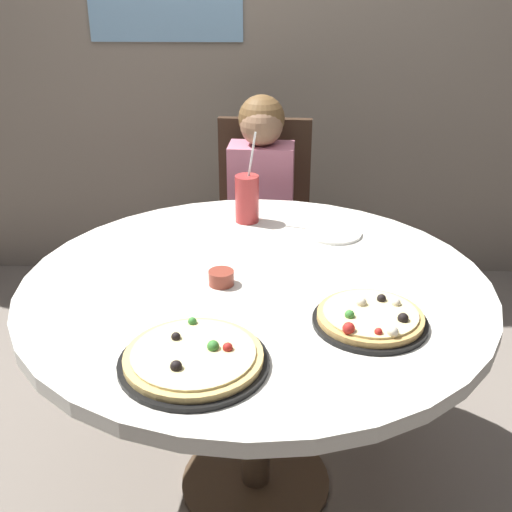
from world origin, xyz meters
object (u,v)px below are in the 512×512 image
(pizza_veggie, at_px, (194,358))
(sauce_bowl, at_px, (221,278))
(soda_cup, at_px, (247,198))
(chair_wooden, at_px, (263,219))
(plate_small, at_px, (333,233))
(diner_child, at_px, (260,245))
(pizza_cheese, at_px, (370,318))
(dining_table, at_px, (256,308))

(pizza_veggie, distance_m, sauce_bowl, 0.38)
(soda_cup, distance_m, sauce_bowl, 0.47)
(chair_wooden, xyz_separation_m, sauce_bowl, (-0.10, -1.03, 0.24))
(sauce_bowl, bearing_deg, plate_small, 46.38)
(diner_child, bearing_deg, pizza_veggie, -95.56)
(pizza_veggie, xyz_separation_m, pizza_cheese, (0.41, 0.18, 0.00))
(pizza_cheese, height_order, plate_small, pizza_cheese)
(pizza_veggie, relative_size, sauce_bowl, 4.75)
(pizza_cheese, relative_size, soda_cup, 0.91)
(soda_cup, bearing_deg, sauce_bowl, -96.54)
(sauce_bowl, xyz_separation_m, plate_small, (0.34, 0.35, -0.02))
(plate_small, bearing_deg, sauce_bowl, -133.62)
(pizza_veggie, xyz_separation_m, soda_cup, (0.08, 0.84, 0.06))
(diner_child, height_order, plate_small, diner_child)
(chair_wooden, height_order, diner_child, diner_child)
(soda_cup, relative_size, sauce_bowl, 4.39)
(diner_child, distance_m, soda_cup, 0.52)
(chair_wooden, distance_m, sauce_bowl, 1.07)
(pizza_veggie, height_order, plate_small, pizza_veggie)
(diner_child, relative_size, pizza_cheese, 3.86)
(chair_wooden, distance_m, pizza_cheese, 1.29)
(pizza_veggie, height_order, pizza_cheese, pizza_cheese)
(dining_table, bearing_deg, pizza_cheese, -38.56)
(pizza_veggie, relative_size, plate_small, 1.85)
(chair_wooden, height_order, pizza_cheese, chair_wooden)
(pizza_veggie, bearing_deg, diner_child, 84.44)
(plate_small, bearing_deg, pizza_cheese, -85.80)
(pizza_veggie, relative_size, pizza_cheese, 1.18)
(diner_child, relative_size, soda_cup, 3.52)
(dining_table, distance_m, sauce_bowl, 0.15)
(chair_wooden, bearing_deg, diner_child, -93.29)
(pizza_cheese, bearing_deg, chair_wooden, 102.72)
(diner_child, bearing_deg, plate_small, -63.53)
(pizza_veggie, xyz_separation_m, plate_small, (0.37, 0.73, -0.01))
(dining_table, bearing_deg, pizza_veggie, -107.09)
(pizza_cheese, bearing_deg, sauce_bowl, 152.17)
(dining_table, relative_size, diner_child, 1.20)
(pizza_cheese, distance_m, sauce_bowl, 0.43)
(soda_cup, distance_m, plate_small, 0.31)
(dining_table, distance_m, soda_cup, 0.47)
(diner_child, xyz_separation_m, pizza_cheese, (0.29, -1.05, 0.28))
(dining_table, relative_size, pizza_cheese, 4.62)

